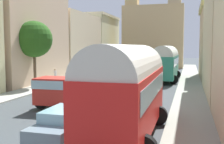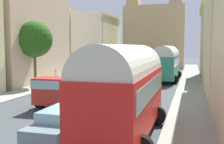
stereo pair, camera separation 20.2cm
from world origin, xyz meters
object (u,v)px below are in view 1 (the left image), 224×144
Objects in this scene: car_0 at (130,69)px; car_2 at (65,123)px; car_4 at (155,68)px; cargo_truck_0 at (64,89)px; car_1 at (141,65)px; car_3 at (111,95)px; pedestrian_3 at (55,75)px; parked_bus_1 at (166,61)px; parked_bus_0 at (127,87)px.

car_0 is 0.96× the size of car_2.
car_2 is at bearing -90.25° from car_4.
car_2 is (3.14, -6.64, -0.45)m from cargo_truck_0.
car_1 is 39.16m from car_2.
car_3 is 2.17× the size of pedestrian_3.
parked_bus_1 is 2.43× the size of car_4.
parked_bus_1 is 15.98m from car_3.
parked_bus_1 reaches higher than car_0.
parked_bus_1 is 10.62m from car_4.
car_3 is at bearing -90.26° from car_4.
cargo_truck_0 is 7.36m from car_2.
car_4 is (-2.54, 32.61, -1.55)m from parked_bus_0.
car_2 is at bearing -85.50° from car_1.
parked_bus_1 is 5.75× the size of pedestrian_3.
cargo_truck_0 is 1.55× the size of car_0.
car_1 is at bearing 74.56° from pedestrian_3.
cargo_truck_0 is 11.98m from pedestrian_3.
parked_bus_1 is at bearing -69.97° from car_1.
cargo_truck_0 reaches higher than car_1.
car_4 reaches higher than car_2.
pedestrian_3 reaches higher than car_0.
car_1 is 1.02× the size of car_2.
parked_bus_1 is 2.21× the size of car_1.
car_0 is 0.94× the size of car_1.
car_1 is at bearing 98.60° from parked_bus_0.
cargo_truck_0 reaches higher than car_4.
cargo_truck_0 is at bearing -88.97° from car_0.
car_2 is 19.31m from pedestrian_3.
parked_bus_1 is at bearing 70.93° from cargo_truck_0.
pedestrian_3 is (-6.02, 10.35, -0.18)m from cargo_truck_0.
pedestrian_3 reaches higher than car_3.
car_0 is at bearing 96.53° from car_2.
parked_bus_0 is at bearing -81.40° from car_1.
pedestrian_3 reaches higher than car_4.
pedestrian_3 is at bearing -111.32° from car_0.
cargo_truck_0 reaches higher than car_3.
parked_bus_0 is 2.16× the size of car_3.
pedestrian_3 is at bearing 120.20° from cargo_truck_0.
parked_bus_1 is 23.57m from car_2.
car_4 is at bearing 89.74° from car_3.
parked_bus_1 is 2.36× the size of car_0.
parked_bus_0 reaches higher than car_3.
car_0 is at bearing -93.76° from car_1.
car_1 is at bearing 120.48° from car_4.
parked_bus_0 reaches higher than car_2.
car_4 is at bearing 83.04° from cargo_truck_0.
car_0 is at bearing 101.67° from parked_bus_0.
car_1 is 1.20× the size of car_3.
car_1 is at bearing 95.65° from car_3.
car_0 is 31.49m from car_2.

